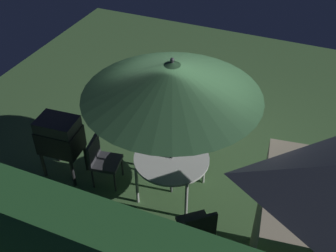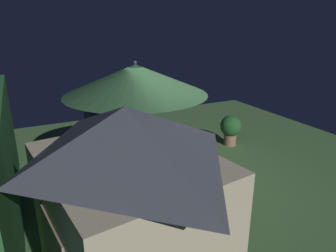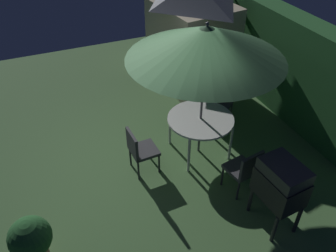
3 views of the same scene
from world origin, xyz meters
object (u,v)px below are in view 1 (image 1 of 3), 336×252
Objects in this scene: chair_far_side at (101,159)px; patio_umbrella at (172,79)px; chair_near_shed at (193,127)px; chair_toward_hedge at (197,227)px; potted_plant_by_shed at (175,68)px; patio_table at (172,161)px; bbq_grill at (60,136)px.

patio_umbrella is at bearing -170.13° from chair_far_side.
chair_near_shed is (0.06, -1.23, -1.75)m from patio_umbrella.
chair_far_side is at bearing -20.09° from chair_toward_hedge.
potted_plant_by_shed is (2.01, -4.12, -0.03)m from chair_toward_hedge.
chair_toward_hedge is at bearing 115.97° from potted_plant_by_shed.
patio_umbrella is 2.14m from chair_far_side.
patio_table is 1.37× the size of chair_far_side.
chair_far_side is 1.07× the size of potted_plant_by_shed.
chair_near_shed is 2.26m from potted_plant_by_shed.
potted_plant_by_shed is at bearing -101.67° from bbq_grill.
patio_table is at bearing 180.00° from patio_umbrella.
patio_umbrella is 3.84m from potted_plant_by_shed.
patio_table is 1.55m from patio_umbrella.
patio_umbrella reaches higher than potted_plant_by_shed.
bbq_grill is 2.82m from chair_toward_hedge.
patio_table is at bearing 110.95° from potted_plant_by_shed.
chair_toward_hedge is (-0.79, 0.94, -0.21)m from patio_table.
chair_near_shed is (-1.87, -1.53, -0.33)m from bbq_grill.
patio_umbrella reaches higher than chair_toward_hedge.
bbq_grill is at bearing 78.33° from potted_plant_by_shed.
chair_far_side is at bearing 51.50° from chair_near_shed.
bbq_grill is 1.33× the size of chair_far_side.
patio_table is 3.41m from potted_plant_by_shed.
bbq_grill is 1.33× the size of chair_toward_hedge.
potted_plant_by_shed is at bearing -69.05° from patio_table.
bbq_grill reaches higher than chair_far_side.
chair_near_shed is at bearing 120.62° from potted_plant_by_shed.
patio_umbrella is at bearing 92.96° from chair_near_shed.
chair_toward_hedge is at bearing 159.91° from chair_far_side.
chair_near_shed and chair_far_side have the same top height.
chair_toward_hedge is at bearing 166.74° from bbq_grill.
patio_table is 1.46× the size of potted_plant_by_shed.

